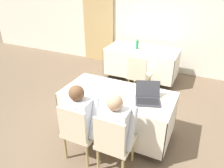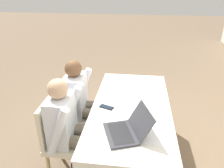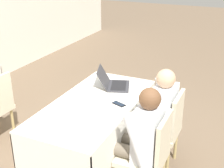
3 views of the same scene
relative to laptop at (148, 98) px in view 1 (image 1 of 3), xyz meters
The scene contains 15 objects.
ground_plane 0.93m from the laptop, behind, with size 24.00×24.00×0.00m, color brown.
wall_back 3.04m from the laptop, 99.08° to the left, with size 12.00×0.06×2.70m.
curtain_panel 3.76m from the laptop, 128.96° to the left, with size 0.94×0.04×2.65m.
conference_table_near 0.52m from the laptop, behind, with size 1.69×0.82×0.76m.
conference_table_far 2.36m from the laptop, 109.78° to the left, with size 1.69×0.82×0.76m.
laptop is the anchor object (origin of this frame).
cell_phone 0.47m from the laptop, 149.75° to the right, with size 0.11×0.16×0.01m.
paper_beside_laptop 0.21m from the laptop, 85.52° to the left, with size 0.25×0.32×0.00m.
paper_centre_table 0.95m from the laptop, behind, with size 0.26×0.33×0.00m.
water_bottle 2.35m from the laptop, 113.00° to the left, with size 0.07×0.07×0.26m.
chair_near_left 1.06m from the laptop, 136.28° to the right, with size 0.44×0.44×0.89m.
chair_near_right 0.79m from the laptop, 106.90° to the right, with size 0.44×0.44×0.89m.
chair_far_spare 1.52m from the laptop, 113.24° to the left, with size 0.46×0.46×0.89m.
person_checkered_shirt 0.96m from the laptop, 140.80° to the right, with size 0.50×0.52×1.15m.
person_white_shirt 0.65m from the laptop, 109.60° to the right, with size 0.50×0.52×1.15m.
Camera 1 is at (1.14, -2.63, 2.39)m, focal length 35.00 mm.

